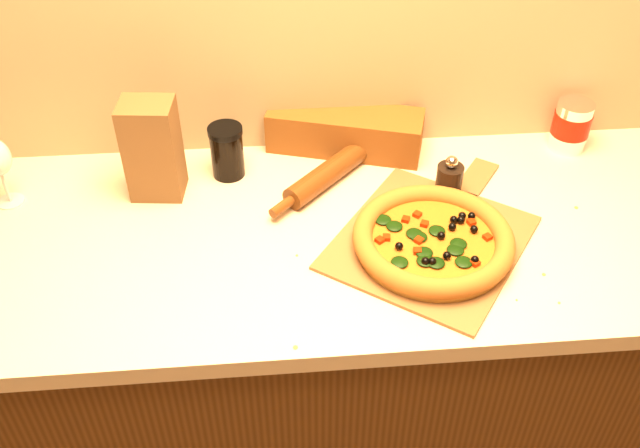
{
  "coord_description": "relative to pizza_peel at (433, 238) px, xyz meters",
  "views": [
    {
      "loc": [
        -0.16,
        0.29,
        1.9
      ],
      "look_at": [
        -0.07,
        1.38,
        0.96
      ],
      "focal_mm": 40.0,
      "sensor_mm": 36.0,
      "label": 1
    }
  ],
  "objects": [
    {
      "name": "pizza_peel",
      "position": [
        0.0,
        0.0,
        0.0
      ],
      "size": [
        0.51,
        0.54,
        0.01
      ],
      "rotation": [
        0.0,
        0.0,
        -0.62
      ],
      "color": "brown",
      "rests_on": "countertop"
    },
    {
      "name": "rolling_pin",
      "position": [
        -0.2,
        0.22,
        0.02
      ],
      "size": [
        0.29,
        0.29,
        0.05
      ],
      "rotation": [
        0.0,
        0.0,
        0.79
      ],
      "color": "#532A0E",
      "rests_on": "countertop"
    },
    {
      "name": "pizza",
      "position": [
        -0.01,
        -0.03,
        0.03
      ],
      "size": [
        0.33,
        0.33,
        0.05
      ],
      "color": "#C08C30",
      "rests_on": "pizza_peel"
    },
    {
      "name": "pepper_grinder",
      "position": [
        0.06,
        0.14,
        0.04
      ],
      "size": [
        0.06,
        0.06,
        0.11
      ],
      "color": "black",
      "rests_on": "countertop"
    },
    {
      "name": "coffee_canister",
      "position": [
        0.39,
        0.31,
        0.06
      ],
      "size": [
        0.09,
        0.09,
        0.12
      ],
      "color": "silver",
      "rests_on": "countertop"
    },
    {
      "name": "paper_bag",
      "position": [
        -0.58,
        0.21,
        0.11
      ],
      "size": [
        0.12,
        0.1,
        0.23
      ],
      "primitive_type": "cube",
      "rotation": [
        0.0,
        0.0,
        -0.1
      ],
      "color": "brown",
      "rests_on": "countertop"
    },
    {
      "name": "bread_bag",
      "position": [
        -0.15,
        0.35,
        0.05
      ],
      "size": [
        0.39,
        0.22,
        0.1
      ],
      "primitive_type": "cube",
      "rotation": [
        0.0,
        0.0,
        -0.29
      ],
      "color": "brown",
      "rests_on": "countertop"
    },
    {
      "name": "countertop",
      "position": [
        -0.17,
        0.05,
        -0.02
      ],
      "size": [
        2.84,
        0.68,
        0.04
      ],
      "primitive_type": "cube",
      "color": "beige",
      "rests_on": "cabinet"
    },
    {
      "name": "cabinet",
      "position": [
        -0.17,
        0.05,
        -0.47
      ],
      "size": [
        2.8,
        0.65,
        0.86
      ],
      "primitive_type": "cube",
      "color": "#46290F",
      "rests_on": "ground"
    },
    {
      "name": "dark_jar",
      "position": [
        -0.43,
        0.27,
        0.06
      ],
      "size": [
        0.08,
        0.08,
        0.13
      ],
      "color": "black",
      "rests_on": "countertop"
    }
  ]
}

